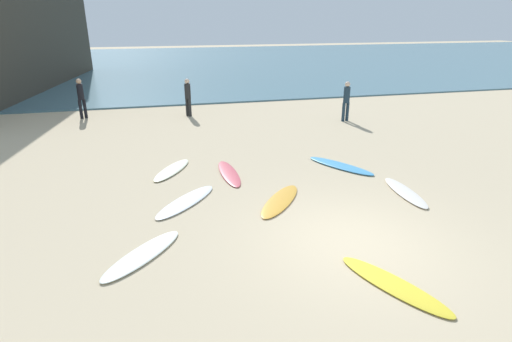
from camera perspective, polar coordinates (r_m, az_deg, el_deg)
The scene contains 13 objects.
ground_plane at distance 9.00m, azimuth 13.28°, elevation -9.63°, with size 120.00×120.00×0.00m, color #C6B28E.
ocean_water at distance 42.12m, azimuth -8.92°, elevation 14.68°, with size 120.00×40.00×0.08m, color slate.
surfboard_0 at distance 7.88m, azimuth 18.69°, elevation -14.83°, with size 0.54×2.24×0.06m, color yellow.
surfboard_1 at distance 11.69m, azimuth 20.13°, elevation -2.80°, with size 0.50×2.07×0.07m, color silver.
surfboard_2 at distance 8.59m, azimuth -15.58°, elevation -11.20°, with size 0.56×2.13×0.07m, color white.
surfboard_3 at distance 10.53m, azimuth 3.39°, elevation -4.16°, with size 0.59×2.19×0.06m, color gold.
surfboard_4 at distance 10.61m, azimuth -9.77°, elevation -4.22°, with size 0.59×2.28×0.07m, color white.
surfboard_5 at distance 12.32m, azimuth -3.79°, elevation -0.32°, with size 0.49×2.24×0.06m, color #D5535E.
surfboard_6 at distance 13.16m, azimuth 11.73°, elevation 0.73°, with size 0.55×2.36×0.08m, color #499FD9.
surfboard_7 at distance 12.81m, azimuth -11.67°, elevation 0.16°, with size 0.54×2.03×0.07m, color #EAEECB.
beachgoer_near at distance 20.53m, azimuth -23.27°, elevation 9.57°, with size 0.37×0.37×1.82m.
beachgoer_mid at distance 18.82m, azimuth 12.52°, elevation 9.76°, with size 0.34×0.31×1.77m.
beachgoer_far at distance 19.64m, azimuth -9.51°, elevation 10.38°, with size 0.39×0.39×1.75m.
Camera 1 is at (-3.78, -6.82, 4.50)m, focal length 28.62 mm.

